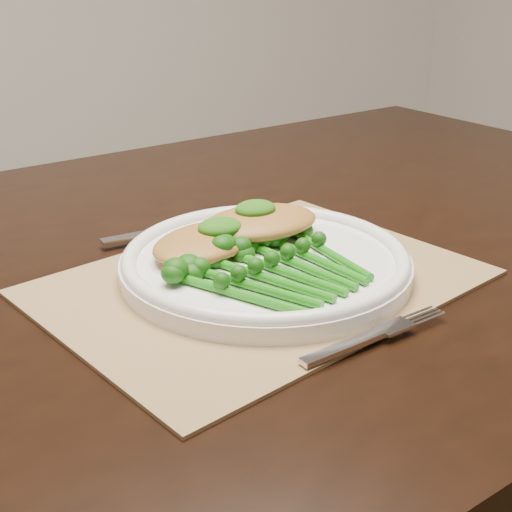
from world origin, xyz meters
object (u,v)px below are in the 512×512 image
dining_table (201,507)px  chicken_fillet_left (204,242)px  placemat (260,282)px  dinner_plate (266,261)px  broccolini_bundle (288,273)px

dining_table → chicken_fillet_left: (-0.01, -0.06, 0.41)m
dining_table → chicken_fillet_left: bearing=-107.7°
placemat → dining_table: bearing=90.6°
dinner_plate → broccolini_bundle: broccolini_bundle is taller
dinner_plate → chicken_fillet_left: (-0.05, 0.04, 0.02)m
dinner_plate → chicken_fillet_left: size_ratio=2.40×
dinner_plate → broccolini_bundle: bearing=-94.8°
dinner_plate → broccolini_bundle: size_ratio=1.42×
dining_table → dinner_plate: size_ratio=5.64×
chicken_fillet_left → placemat: bearing=-78.7°
chicken_fillet_left → broccolini_bundle: chicken_fillet_left is taller
chicken_fillet_left → dinner_plate: bearing=-62.8°
placemat → dinner_plate: 0.02m
broccolini_bundle → placemat: bearing=84.0°
dining_table → broccolini_bundle: size_ratio=8.00×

